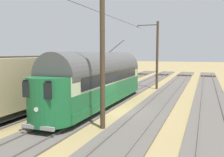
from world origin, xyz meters
TOP-DOWN VIEW (x-y plane):
  - ground_plane at (0.00, 0.00)m, footprint 220.00×220.00m
  - track_streetcar_siding at (-6.20, -0.31)m, footprint 2.80×80.00m
  - track_adjacent_siding at (-2.07, -0.31)m, footprint 2.80×80.00m
  - track_third_siding at (2.07, -0.31)m, footprint 2.80×80.00m
  - track_outer_siding at (6.20, -0.31)m, footprint 2.80×80.00m
  - vintage_streetcar at (2.07, -1.16)m, footprint 2.65×15.83m
  - coach_adjacent at (6.20, 1.22)m, footprint 2.96×14.83m
  - catenary_pole_foreground at (-0.30, -12.39)m, footprint 2.65×0.28m
  - catenary_pole_mid_near at (-0.30, 4.05)m, footprint 2.65×0.28m

SIDE VIEW (x-z plane):
  - ground_plane at x=0.00m, z-range 0.00..0.00m
  - track_streetcar_siding at x=-6.20m, z-range -0.04..0.14m
  - track_adjacent_siding at x=-2.07m, z-range -0.04..0.14m
  - track_third_siding at x=2.07m, z-range -0.04..0.14m
  - track_outer_siding at x=6.20m, z-range -0.04..0.14m
  - coach_adjacent at x=6.20m, z-range 0.24..4.09m
  - vintage_streetcar at x=2.07m, z-range -0.44..4.95m
  - catenary_pole_foreground at x=-0.30m, z-range 0.15..8.05m
  - catenary_pole_mid_near at x=-0.30m, z-range 0.15..8.05m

